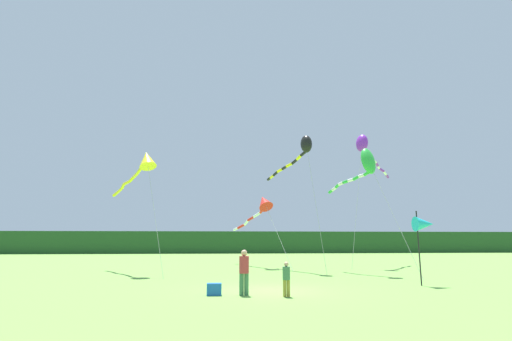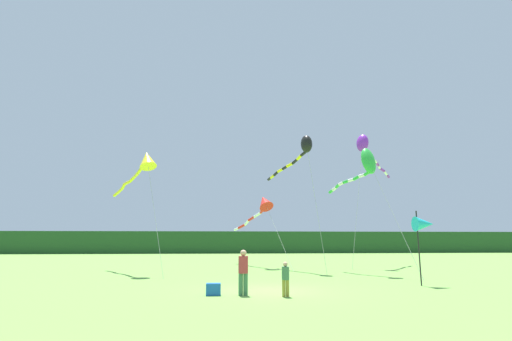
# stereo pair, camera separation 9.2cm
# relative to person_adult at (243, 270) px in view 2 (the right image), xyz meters

# --- Properties ---
(ground_plane) EXTENTS (120.00, 120.00, 0.00)m
(ground_plane) POSITION_rel_person_adult_xyz_m (1.12, 1.19, -0.94)
(ground_plane) COLOR #6B9E42
(distant_treeline) EXTENTS (108.00, 2.11, 3.35)m
(distant_treeline) POSITION_rel_person_adult_xyz_m (1.12, 46.19, 0.74)
(distant_treeline) COLOR #234C23
(distant_treeline) RESTS_ON ground
(person_adult) EXTENTS (0.37, 0.37, 1.67)m
(person_adult) POSITION_rel_person_adult_xyz_m (0.00, 0.00, 0.00)
(person_adult) COLOR #3F724C
(person_adult) RESTS_ON ground
(person_child) EXTENTS (0.27, 0.27, 1.25)m
(person_child) POSITION_rel_person_adult_xyz_m (1.53, -0.50, -0.24)
(person_child) COLOR olive
(person_child) RESTS_ON ground
(cooler_box) EXTENTS (0.55, 0.39, 0.44)m
(cooler_box) POSITION_rel_person_adult_xyz_m (-1.11, 0.14, -0.72)
(cooler_box) COLOR #1959B2
(cooler_box) RESTS_ON ground
(banner_flag_pole) EXTENTS (0.90, 0.70, 3.39)m
(banner_flag_pole) POSITION_rel_person_adult_xyz_m (8.56, 2.35, 1.81)
(banner_flag_pole) COLOR black
(banner_flag_pole) RESTS_ON ground
(kite_green) EXTENTS (2.85, 7.12, 7.89)m
(kite_green) POSITION_rel_person_adult_xyz_m (8.18, 8.17, 5.85)
(kite_green) COLOR #B2B2B2
(kite_green) RESTS_ON ground
(kite_yellow) EXTENTS (4.98, 7.55, 7.74)m
(kite_yellow) POSITION_rel_person_adult_xyz_m (-5.83, 9.58, 5.91)
(kite_yellow) COLOR #B2B2B2
(kite_yellow) RESTS_ON ground
(kite_red) EXTENTS (3.64, 9.41, 5.67)m
(kite_red) POSITION_rel_person_adult_xyz_m (2.22, 14.50, 3.75)
(kite_red) COLOR #B2B2B2
(kite_red) RESTS_ON ground
(kite_black) EXTENTS (2.77, 7.20, 9.18)m
(kite_black) POSITION_rel_person_adult_xyz_m (4.62, 10.78, 7.30)
(kite_black) COLOR #B2B2B2
(kite_black) RESTS_ON ground
(kite_purple) EXTENTS (5.75, 5.78, 10.40)m
(kite_purple) POSITION_rel_person_adult_xyz_m (10.58, 14.21, 8.43)
(kite_purple) COLOR #B2B2B2
(kite_purple) RESTS_ON ground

